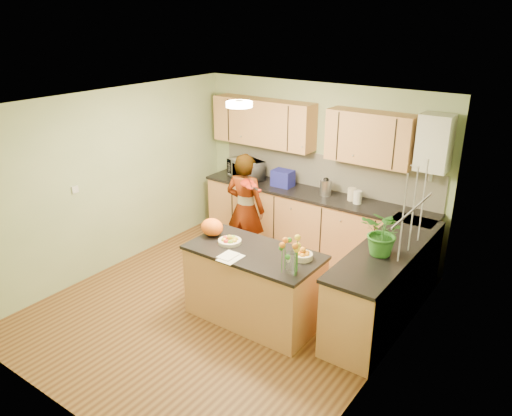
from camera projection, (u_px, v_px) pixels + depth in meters
The scene contains 28 objects.
floor at pixel (227, 305), 6.26m from camera, with size 4.50×4.50×0.00m, color #533017.
ceiling at pixel (222, 104), 5.34m from camera, with size 4.00×4.50×0.02m, color silver.
wall_back at pixel (319, 167), 7.50m from camera, with size 4.00×0.02×2.50m, color #8AA173.
wall_front at pixel (53, 296), 4.10m from camera, with size 4.00×0.02×2.50m, color #8AA173.
wall_left at pixel (112, 181), 6.88m from camera, with size 0.02×4.50×2.50m, color #8AA173.
wall_right at pixel (389, 258), 4.72m from camera, with size 0.02×4.50×2.50m, color #8AA173.
back_counter at pixel (312, 223), 7.51m from camera, with size 3.64×0.62×0.94m.
right_counter at pixel (386, 284), 5.81m from camera, with size 0.62×2.24×0.94m.
splashback at pixel (324, 172), 7.46m from camera, with size 3.60×0.02×0.52m, color silver.
upper_cabinets at pixel (304, 128), 7.25m from camera, with size 3.20×0.34×0.70m.
boiler at pixel (435, 143), 6.23m from camera, with size 0.40×0.30×0.86m.
window_right at pixel (414, 210), 5.07m from camera, with size 0.01×1.30×1.05m.
light_switch at pixel (75, 189), 6.40m from camera, with size 0.02×0.09×0.09m, color silver.
ceiling_lamp at pixel (239, 104), 5.59m from camera, with size 0.30×0.30×0.07m.
peninsula_island at pixel (254, 285), 5.83m from camera, with size 1.56×0.80×0.89m.
fruit_dish at pixel (230, 240), 5.84m from camera, with size 0.27×0.27×0.10m.
orange_bowl at pixel (303, 254), 5.46m from camera, with size 0.22×0.22×0.13m.
flower_vase at pixel (291, 244), 5.09m from camera, with size 0.26×0.26×0.48m.
orange_bag at pixel (212, 227), 6.02m from camera, with size 0.29×0.24×0.22m, color orange.
papers at pixel (231, 258), 5.49m from camera, with size 0.21×0.28×0.01m, color white.
violinist at pixel (245, 209), 7.08m from camera, with size 0.59×0.39×1.63m, color #E7A58D.
violin at pixel (247, 183), 6.63m from camera, with size 0.66×0.26×0.13m, color #4F0D04, non-canonical shape.
microwave at pixel (246, 169), 7.93m from camera, with size 0.56×0.38×0.31m, color silver.
blue_box at pixel (283, 178), 7.60m from camera, with size 0.31×0.23×0.25m, color navy.
kettle at pixel (326, 187), 7.21m from camera, with size 0.17×0.17×0.31m.
jar_cream at pixel (352, 194), 7.03m from camera, with size 0.12×0.12×0.18m, color beige.
jar_white at pixel (358, 197), 6.91m from camera, with size 0.12×0.12×0.18m, color silver.
potted_plant at pixel (384, 233), 5.37m from camera, with size 0.48×0.41×0.53m, color #317828.
Camera 1 is at (3.42, -4.17, 3.42)m, focal length 35.00 mm.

